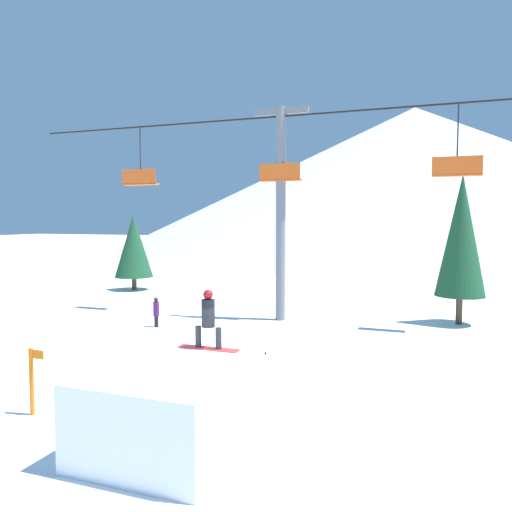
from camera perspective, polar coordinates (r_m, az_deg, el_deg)
name	(u,v)px	position (r m, az deg, el deg)	size (l,w,h in m)	color
ground_plane	(205,445)	(10.46, -5.83, -20.69)	(220.00, 220.00, 0.00)	white
mountain_ridge	(413,178)	(81.32, 17.53, 8.47)	(89.70, 89.70, 21.41)	silver
snow_ramp	(172,407)	(10.16, -9.55, -16.62)	(2.69, 3.29, 1.59)	white
snowboarder	(208,320)	(10.90, -5.48, -7.28)	(1.39, 0.29, 1.30)	#B22D2D
chairlift	(281,195)	(21.62, 2.82, 7.03)	(24.77, 0.44, 9.17)	slate
pine_tree_near	(461,235)	(22.37, 22.42, 2.19)	(2.03, 2.03, 6.29)	#4C3823
pine_tree_far	(134,246)	(31.86, -13.81, 1.08)	(2.36, 2.36, 4.65)	#4C3823
trail_marker	(32,379)	(12.57, -24.22, -12.73)	(0.41, 0.10, 1.52)	orange
distant_skier	(156,311)	(20.86, -11.33, -6.18)	(0.24, 0.24, 1.23)	black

